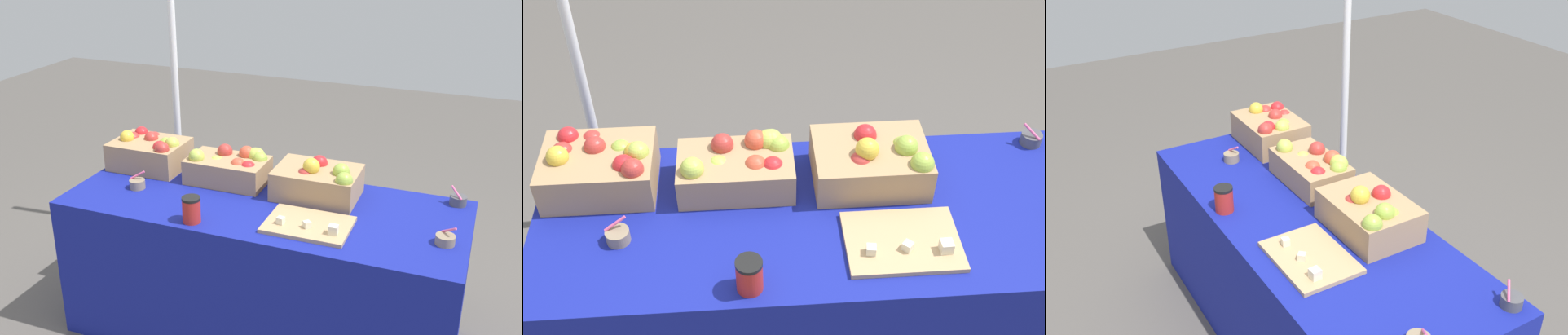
# 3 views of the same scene
# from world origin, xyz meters

# --- Properties ---
(ground_plane) EXTENTS (10.00, 10.00, 0.00)m
(ground_plane) POSITION_xyz_m (0.00, 0.00, 0.00)
(ground_plane) COLOR #56514C
(table) EXTENTS (1.90, 0.76, 0.74)m
(table) POSITION_xyz_m (0.00, 0.00, 0.37)
(table) COLOR navy
(table) RESTS_ON ground_plane
(apple_crate_left) EXTENTS (0.38, 0.29, 0.20)m
(apple_crate_left) POSITION_xyz_m (-0.73, 0.19, 0.83)
(apple_crate_left) COLOR tan
(apple_crate_left) RESTS_ON table
(apple_crate_middle) EXTENTS (0.40, 0.24, 0.18)m
(apple_crate_middle) POSITION_xyz_m (-0.24, 0.16, 0.82)
(apple_crate_middle) COLOR tan
(apple_crate_middle) RESTS_ON table
(apple_crate_right) EXTENTS (0.40, 0.29, 0.20)m
(apple_crate_right) POSITION_xyz_m (0.22, 0.16, 0.82)
(apple_crate_right) COLOR tan
(apple_crate_right) RESTS_ON table
(cutting_board_front) EXTENTS (0.37, 0.27, 0.06)m
(cutting_board_front) POSITION_xyz_m (0.27, -0.16, 0.75)
(cutting_board_front) COLOR tan
(cutting_board_front) RESTS_ON table
(sample_bowl_near) EXTENTS (0.08, 0.08, 0.09)m
(sample_bowl_near) POSITION_xyz_m (0.85, -0.10, 0.76)
(sample_bowl_near) COLOR gray
(sample_bowl_near) RESTS_ON table
(sample_bowl_mid) EXTENTS (0.08, 0.08, 0.09)m
(sample_bowl_mid) POSITION_xyz_m (0.86, 0.31, 0.76)
(sample_bowl_mid) COLOR #4C4C51
(sample_bowl_mid) RESTS_ON table
(sample_bowl_far) EXTENTS (0.08, 0.08, 0.09)m
(sample_bowl_far) POSITION_xyz_m (-0.65, -0.08, 0.76)
(sample_bowl_far) COLOR gray
(sample_bowl_far) RESTS_ON table
(coffee_cup) EXTENTS (0.08, 0.08, 0.12)m
(coffee_cup) POSITION_xyz_m (-0.23, -0.30, 0.80)
(coffee_cup) COLOR red
(coffee_cup) RESTS_ON table
(tent_pole) EXTENTS (0.04, 0.04, 2.20)m
(tent_pole) POSITION_xyz_m (-0.88, 0.77, 1.10)
(tent_pole) COLOR white
(tent_pole) RESTS_ON ground_plane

